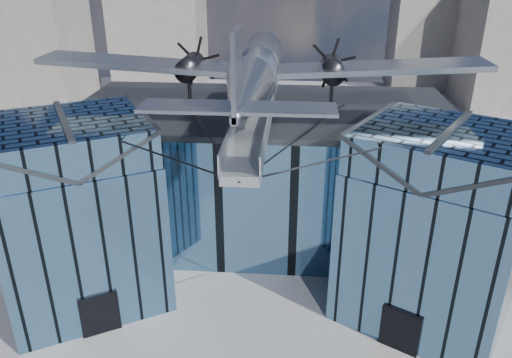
{
  "coord_description": "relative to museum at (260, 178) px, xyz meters",
  "views": [
    {
      "loc": [
        2.32,
        -26.6,
        20.15
      ],
      "look_at": [
        0.0,
        2.0,
        7.2
      ],
      "focal_mm": 35.0,
      "sensor_mm": 36.0,
      "label": 1
    }
  ],
  "objects": [
    {
      "name": "bg_towers",
      "position": [
        1.45,
        44.67,
        4.47
      ],
      "size": [
        77.0,
        24.5,
        26.0
      ],
      "color": "slate",
      "rests_on": "ground"
    },
    {
      "name": "museum",
      "position": [
        0.0,
        0.0,
        0.0
      ],
      "size": [
        32.88,
        24.5,
        17.6
      ],
      "color": "teal",
      "rests_on": "ground"
    },
    {
      "name": "ground_plane",
      "position": [
        -0.0,
        -5.82,
        -5.54
      ],
      "size": [
        120.0,
        120.0,
        0.0
      ],
      "primitive_type": "plane",
      "color": "gray"
    }
  ]
}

